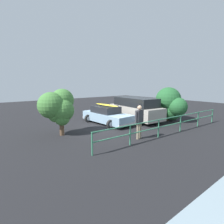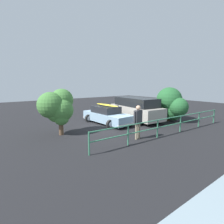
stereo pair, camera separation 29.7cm
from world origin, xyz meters
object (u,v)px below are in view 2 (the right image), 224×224
(person_bystander, at_px, (138,119))
(bush_near_right, at_px, (171,103))
(sedan_car, at_px, (107,115))
(bush_near_left, at_px, (57,107))
(suv_car, at_px, (136,109))

(person_bystander, relative_size, bush_near_right, 0.67)
(sedan_car, distance_m, bush_near_left, 4.15)
(sedan_car, bearing_deg, suv_car, 167.92)
(bush_near_left, distance_m, bush_near_right, 8.75)
(sedan_car, xyz_separation_m, bush_near_left, (3.97, 0.62, 1.01))
(suv_car, relative_size, person_bystander, 2.74)
(suv_car, xyz_separation_m, bush_near_left, (6.49, 0.09, 0.67))
(bush_near_left, bearing_deg, bush_near_right, 168.65)
(bush_near_left, height_order, bush_near_right, bush_near_left)
(person_bystander, xyz_separation_m, bush_near_left, (3.15, -3.46, 0.52))
(bush_near_left, relative_size, bush_near_right, 0.98)
(sedan_car, bearing_deg, bush_near_left, 8.94)
(sedan_car, height_order, suv_car, suv_car)
(sedan_car, bearing_deg, person_bystander, 78.62)
(sedan_car, relative_size, bush_near_right, 1.58)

